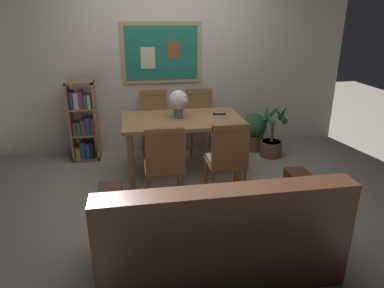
{
  "coord_description": "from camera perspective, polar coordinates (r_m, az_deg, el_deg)",
  "views": [
    {
      "loc": [
        -0.53,
        -3.41,
        1.93
      ],
      "look_at": [
        0.05,
        -0.08,
        0.65
      ],
      "focal_mm": 32.71,
      "sensor_mm": 36.0,
      "label": 1
    }
  ],
  "objects": [
    {
      "name": "dining_chair_far_left",
      "position": [
        4.93,
        -6.15,
        4.19
      ],
      "size": [
        0.4,
        0.41,
        0.91
      ],
      "color": "#9E7042",
      "rests_on": "ground_plane"
    },
    {
      "name": "dining_chair_near_left",
      "position": [
        3.51,
        -4.52,
        -2.72
      ],
      "size": [
        0.4,
        0.41,
        0.91
      ],
      "color": "#9E7042",
      "rests_on": "ground_plane"
    },
    {
      "name": "bookshelf",
      "position": [
        4.97,
        -17.24,
        3.29
      ],
      "size": [
        0.36,
        0.28,
        1.09
      ],
      "color": "#9E7042",
      "rests_on": "ground_plane"
    },
    {
      "name": "wall_back_with_painting",
      "position": [
        5.08,
        -3.86,
        13.58
      ],
      "size": [
        5.2,
        0.14,
        2.6
      ],
      "color": "beige",
      "rests_on": "ground_plane"
    },
    {
      "name": "flower_vase",
      "position": [
        4.18,
        -2.22,
        6.98
      ],
      "size": [
        0.23,
        0.23,
        0.33
      ],
      "color": "slate",
      "rests_on": "dining_table"
    },
    {
      "name": "potted_ivy",
      "position": [
        5.22,
        10.15,
        2.19
      ],
      "size": [
        0.35,
        0.35,
        0.59
      ],
      "color": "brown",
      "rests_on": "ground_plane"
    },
    {
      "name": "leather_couch",
      "position": [
        2.81,
        4.02,
        -14.5
      ],
      "size": [
        1.8,
        0.84,
        0.84
      ],
      "color": "#472819",
      "rests_on": "ground_plane"
    },
    {
      "name": "dining_chair_near_right",
      "position": [
        3.63,
        5.8,
        -1.98
      ],
      "size": [
        0.4,
        0.41,
        0.91
      ],
      "color": "#9E7042",
      "rests_on": "ground_plane"
    },
    {
      "name": "potted_palm",
      "position": [
        5.03,
        12.89,
        0.92
      ],
      "size": [
        0.39,
        0.37,
        0.78
      ],
      "color": "brown",
      "rests_on": "ground_plane"
    },
    {
      "name": "ground_plane",
      "position": [
        3.96,
        -0.87,
        -8.49
      ],
      "size": [
        12.0,
        12.0,
        0.0
      ],
      "primitive_type": "plane",
      "color": "gray"
    },
    {
      "name": "dining_chair_far_right",
      "position": [
        5.0,
        1.33,
        4.52
      ],
      "size": [
        0.4,
        0.41,
        0.91
      ],
      "color": "#9E7042",
      "rests_on": "ground_plane"
    },
    {
      "name": "dining_table",
      "position": [
        4.22,
        -1.56,
        2.89
      ],
      "size": [
        1.43,
        0.85,
        0.74
      ],
      "color": "#9E7042",
      "rests_on": "ground_plane"
    },
    {
      "name": "tv_remote",
      "position": [
        4.36,
        4.47,
        4.95
      ],
      "size": [
        0.16,
        0.07,
        0.02
      ],
      "color": "black",
      "rests_on": "dining_table"
    }
  ]
}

